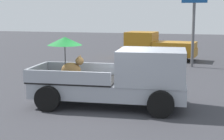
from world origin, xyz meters
TOP-DOWN VIEW (x-y plane):
  - ground_plane at (0.00, 0.00)m, footprint 80.00×80.00m
  - pickup_truck_main at (0.42, 0.04)m, footprint 5.19×2.60m
  - pickup_truck_red at (-0.15, 11.63)m, footprint 4.96×2.55m
  - motel_sign at (2.30, 9.08)m, footprint 1.40×0.16m

SIDE VIEW (x-z plane):
  - ground_plane at x=0.00m, z-range 0.00..0.00m
  - pickup_truck_red at x=-0.15m, z-range -0.03..1.77m
  - pickup_truck_main at x=0.42m, z-range -0.16..2.09m
  - motel_sign at x=2.30m, z-range 0.95..5.44m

